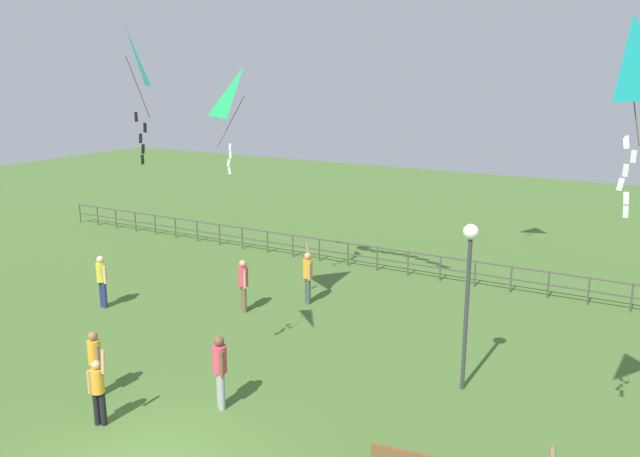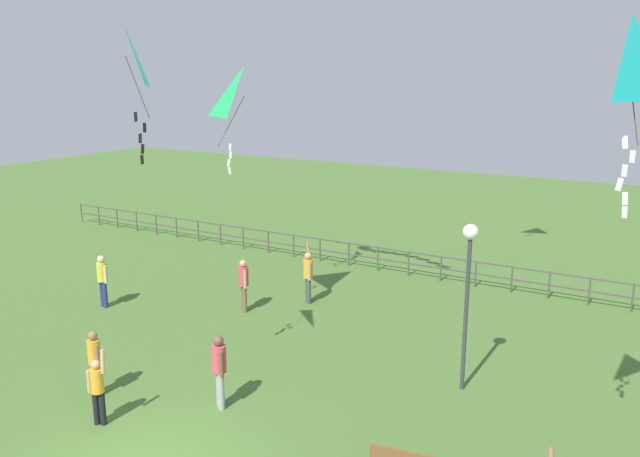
% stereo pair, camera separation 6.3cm
% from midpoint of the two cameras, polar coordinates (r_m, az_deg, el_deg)
% --- Properties ---
extents(lamppost, '(0.36, 0.36, 4.07)m').
position_cam_midpoint_polar(lamppost, '(15.25, 12.87, -3.56)').
color(lamppost, '#38383D').
rests_on(lamppost, ground_plane).
extents(person_0, '(0.41, 0.37, 1.70)m').
position_cam_midpoint_polar(person_0, '(20.55, -6.87, -4.71)').
color(person_0, brown).
rests_on(person_0, ground_plane).
extents(person_1, '(0.41, 0.51, 2.02)m').
position_cam_midpoint_polar(person_1, '(21.14, -1.17, -3.98)').
color(person_1, '#3F4C47').
rests_on(person_1, ground_plane).
extents(person_3, '(0.47, 0.28, 1.76)m').
position_cam_midpoint_polar(person_3, '(14.94, -19.12, -13.09)').
color(person_3, black).
rests_on(person_3, ground_plane).
extents(person_4, '(0.43, 0.37, 1.74)m').
position_cam_midpoint_polar(person_4, '(14.94, -8.94, -11.96)').
color(person_4, '#99999E').
rests_on(person_4, ground_plane).
extents(person_5, '(0.51, 0.32, 1.72)m').
position_cam_midpoint_polar(person_5, '(21.92, -18.77, -4.14)').
color(person_5, navy).
rests_on(person_5, ground_plane).
extents(person_6, '(0.46, 0.30, 1.60)m').
position_cam_midpoint_polar(person_6, '(16.21, -19.35, -10.80)').
color(person_6, navy).
rests_on(person_6, ground_plane).
extents(kite_0, '(1.10, 1.04, 2.82)m').
position_cam_midpoint_polar(kite_0, '(13.90, -16.83, 14.06)').
color(kite_0, '#19B2B2').
extents(kite_2, '(0.83, 1.08, 3.10)m').
position_cam_midpoint_polar(kite_2, '(11.16, 25.44, 12.85)').
color(kite_2, '#19B2B2').
extents(kite_5, '(1.43, 1.36, 2.83)m').
position_cam_midpoint_polar(kite_5, '(18.16, -6.83, 11.38)').
color(kite_5, '#1EB759').
extents(waterfront_railing, '(36.05, 0.06, 0.95)m').
position_cam_midpoint_polar(waterfront_railing, '(24.28, 7.61, -2.73)').
color(waterfront_railing, '#4C4742').
rests_on(waterfront_railing, ground_plane).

